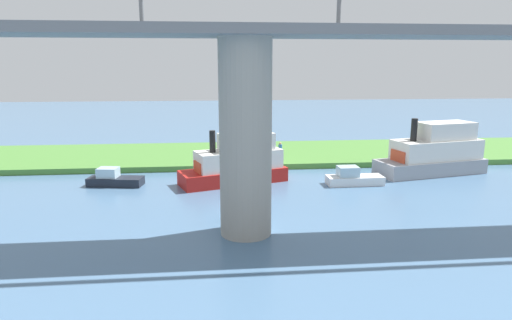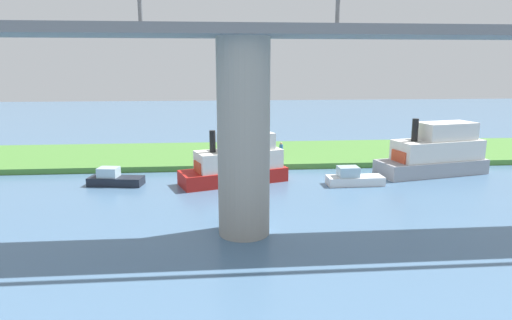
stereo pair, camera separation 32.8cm
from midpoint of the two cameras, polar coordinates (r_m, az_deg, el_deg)
ground_plane at (r=38.75m, az=-0.08°, el=-1.34°), size 160.00×160.00×0.00m
grassy_bank at (r=44.54m, az=-0.74°, el=0.76°), size 80.00×12.00×0.50m
bridge_pylon at (r=23.18m, az=-1.20°, el=2.70°), size 2.77×2.77×10.44m
bridge_span at (r=22.97m, az=-1.27°, el=16.92°), size 74.69×4.30×3.25m
person_on_bank at (r=42.10m, az=3.49°, el=1.39°), size 0.51×0.51×1.39m
mooring_post at (r=40.06m, az=-6.69°, el=0.35°), size 0.20×0.20×0.81m
motorboat_red at (r=40.23m, az=22.37°, el=0.81°), size 9.79×5.04×4.77m
houseboat_blue at (r=34.49m, az=-2.23°, el=-0.37°), size 8.73×5.29×4.23m
motorboat_white at (r=35.58m, az=-17.59°, el=-2.33°), size 4.31×2.12×1.38m
skiff_small at (r=34.83m, az=12.72°, el=-2.32°), size 4.35×1.60×1.44m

